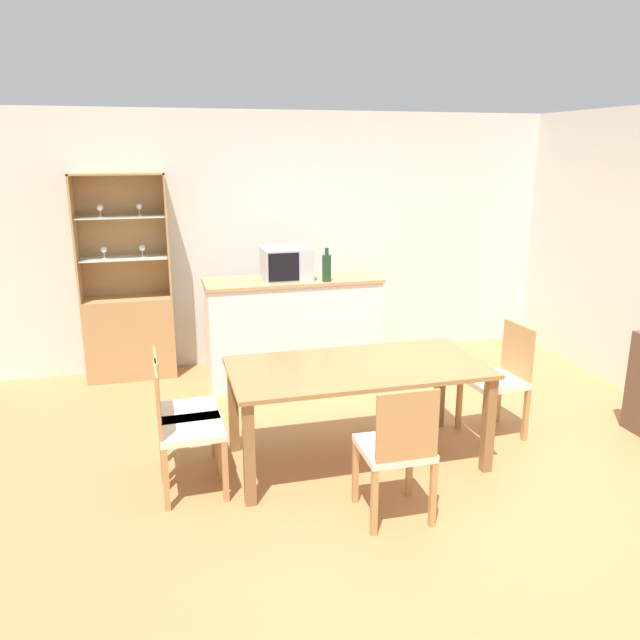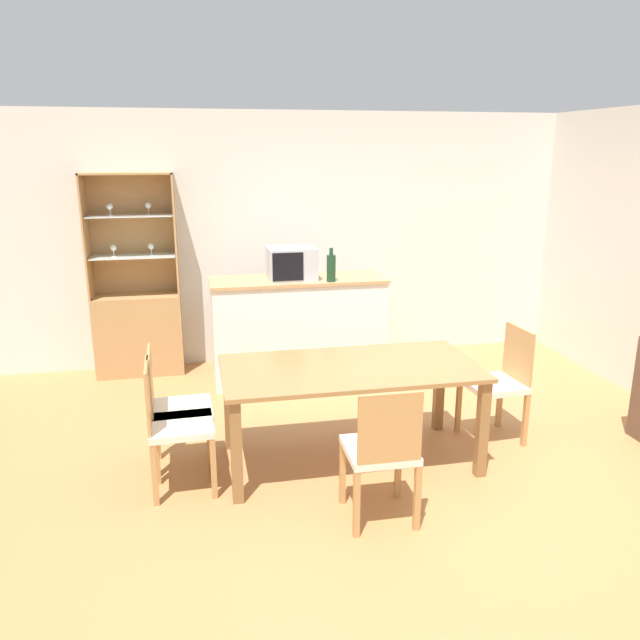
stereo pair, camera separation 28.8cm
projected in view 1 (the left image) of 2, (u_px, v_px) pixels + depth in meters
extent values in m
plane|color=#B27A47|center=(407.00, 466.00, 4.42)|extent=(18.00, 18.00, 0.00)
cube|color=silver|center=(314.00, 238.00, 6.54)|extent=(6.80, 0.06, 2.55)
cube|color=white|center=(293.00, 331.00, 6.00)|extent=(1.62, 0.53, 0.97)
cube|color=tan|center=(292.00, 280.00, 5.87)|extent=(1.65, 0.56, 0.03)
cube|color=tan|center=(131.00, 337.00, 6.09)|extent=(0.84, 0.37, 0.80)
cube|color=tan|center=(123.00, 235.00, 6.00)|extent=(0.84, 0.02, 1.17)
cube|color=tan|center=(76.00, 238.00, 5.73)|extent=(0.02, 0.37, 1.17)
cube|color=tan|center=(167.00, 235.00, 5.94)|extent=(0.02, 0.37, 1.17)
cube|color=tan|center=(117.00, 174.00, 5.68)|extent=(0.84, 0.37, 0.02)
cube|color=silver|center=(124.00, 258.00, 5.89)|extent=(0.79, 0.32, 0.01)
cube|color=silver|center=(120.00, 217.00, 5.78)|extent=(0.79, 0.32, 0.01)
cylinder|color=silver|center=(104.00, 258.00, 5.83)|extent=(0.04, 0.04, 0.01)
cylinder|color=silver|center=(104.00, 255.00, 5.82)|extent=(0.01, 0.01, 0.06)
sphere|color=silver|center=(104.00, 250.00, 5.80)|extent=(0.06, 0.06, 0.06)
cylinder|color=silver|center=(101.00, 217.00, 5.73)|extent=(0.04, 0.04, 0.01)
cylinder|color=silver|center=(100.00, 213.00, 5.72)|extent=(0.01, 0.01, 0.06)
sphere|color=silver|center=(100.00, 207.00, 5.71)|extent=(0.06, 0.06, 0.06)
cylinder|color=silver|center=(143.00, 256.00, 5.93)|extent=(0.04, 0.04, 0.01)
cylinder|color=silver|center=(143.00, 253.00, 5.92)|extent=(0.01, 0.01, 0.06)
sphere|color=silver|center=(142.00, 248.00, 5.90)|extent=(0.06, 0.06, 0.06)
cylinder|color=silver|center=(140.00, 215.00, 5.85)|extent=(0.04, 0.04, 0.01)
cylinder|color=silver|center=(139.00, 212.00, 5.84)|extent=(0.01, 0.01, 0.06)
sphere|color=silver|center=(139.00, 206.00, 5.83)|extent=(0.06, 0.06, 0.06)
cube|color=olive|center=(357.00, 368.00, 4.34)|extent=(1.78, 0.89, 0.03)
cube|color=olive|center=(249.00, 454.00, 3.87)|extent=(0.07, 0.07, 0.69)
cube|color=olive|center=(488.00, 425.00, 4.28)|extent=(0.07, 0.07, 0.69)
cube|color=olive|center=(233.00, 407.00, 4.58)|extent=(0.07, 0.07, 0.69)
cube|color=olive|center=(440.00, 385.00, 5.00)|extent=(0.07, 0.07, 0.69)
cube|color=beige|center=(494.00, 381.00, 4.82)|extent=(0.43, 0.43, 0.05)
cube|color=#B7844C|center=(518.00, 350.00, 4.82)|extent=(0.04, 0.37, 0.42)
cube|color=#B7844C|center=(485.00, 421.00, 4.66)|extent=(0.04, 0.04, 0.42)
cube|color=#B7844C|center=(459.00, 403.00, 4.99)|extent=(0.04, 0.04, 0.42)
cube|color=#B7844C|center=(526.00, 415.00, 4.77)|extent=(0.04, 0.04, 0.42)
cube|color=#B7844C|center=(498.00, 398.00, 5.10)|extent=(0.04, 0.04, 0.42)
cube|color=beige|center=(189.00, 413.00, 4.24)|extent=(0.42, 0.42, 0.05)
cube|color=#B7844C|center=(157.00, 384.00, 4.13)|extent=(0.03, 0.37, 0.42)
cube|color=#B7844C|center=(213.00, 430.00, 4.52)|extent=(0.04, 0.04, 0.42)
cube|color=#B7844C|center=(221.00, 452.00, 4.19)|extent=(0.04, 0.04, 0.42)
cube|color=#B7844C|center=(162.00, 436.00, 4.42)|extent=(0.04, 0.04, 0.42)
cube|color=#B7844C|center=(165.00, 460.00, 4.08)|extent=(0.04, 0.04, 0.42)
cube|color=beige|center=(394.00, 448.00, 3.74)|extent=(0.41, 0.41, 0.05)
cube|color=#B7844C|center=(408.00, 426.00, 3.50)|extent=(0.37, 0.02, 0.42)
cube|color=#B7844C|center=(355.00, 472.00, 3.93)|extent=(0.04, 0.04, 0.42)
cube|color=#B7844C|center=(409.00, 465.00, 4.02)|extent=(0.04, 0.04, 0.42)
cube|color=#B7844C|center=(374.00, 503.00, 3.59)|extent=(0.04, 0.04, 0.42)
cube|color=#B7844C|center=(433.00, 494.00, 3.67)|extent=(0.04, 0.04, 0.42)
cube|color=beige|center=(191.00, 429.00, 3.99)|extent=(0.42, 0.42, 0.05)
cube|color=#B7844C|center=(158.00, 399.00, 3.88)|extent=(0.03, 0.37, 0.42)
cube|color=#B7844C|center=(217.00, 446.00, 4.27)|extent=(0.04, 0.04, 0.42)
cube|color=#B7844C|center=(225.00, 471.00, 3.94)|extent=(0.04, 0.04, 0.42)
cube|color=#B7844C|center=(163.00, 453.00, 4.17)|extent=(0.04, 0.04, 0.42)
cube|color=#B7844C|center=(166.00, 480.00, 3.84)|extent=(0.04, 0.04, 0.42)
cube|color=#B7BABF|center=(286.00, 263.00, 5.80)|extent=(0.44, 0.36, 0.30)
cube|color=black|center=(284.00, 267.00, 5.62)|extent=(0.28, 0.01, 0.26)
cylinder|color=#193D23|center=(327.00, 268.00, 5.71)|extent=(0.08, 0.08, 0.25)
cylinder|color=#193D23|center=(327.00, 251.00, 5.67)|extent=(0.04, 0.04, 0.07)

